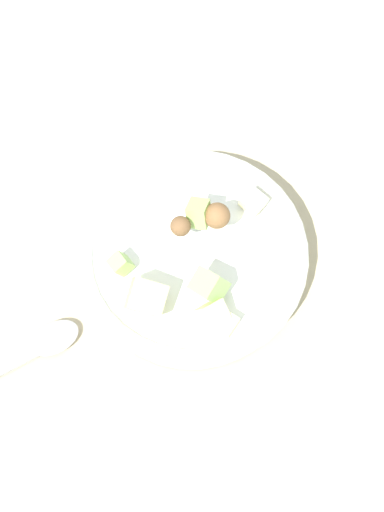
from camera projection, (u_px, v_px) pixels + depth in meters
The scene contains 4 objects.
ground_plane at pixel (184, 268), 0.88m from camera, with size 2.40×2.40×0.00m, color silver.
placemat at pixel (184, 267), 0.87m from camera, with size 0.50×0.37×0.01m, color tan.
salad_bowl at pixel (192, 259), 0.84m from camera, with size 0.25×0.25×0.12m.
serving_spoon at pixel (13, 360), 0.82m from camera, with size 0.23×0.04×0.01m.
Camera 1 is at (-0.13, -0.29, 0.82)m, focal length 53.15 mm.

